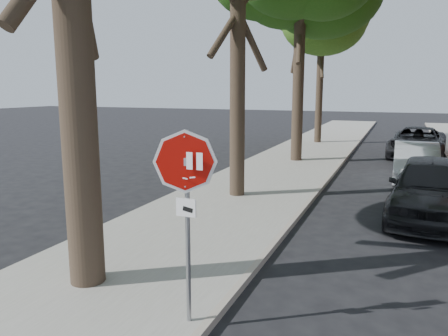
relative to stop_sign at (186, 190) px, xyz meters
The scene contains 7 objects.
sidewalk_left 12.31m from the stop_sign, 98.51° to the left, with size 4.00×55.00×0.12m, color gray.
curb_left 12.17m from the stop_sign, 88.81° to the left, with size 0.12×55.00×0.13m, color #9E9384.
stop_sign is the anchor object (origin of this frame).
tree_far 21.88m from the stop_sign, 95.46° to the left, with size 5.29×4.91×9.33m.
car_a 7.70m from the stop_sign, 64.32° to the left, with size 1.87×4.65×1.58m, color black.
car_b 12.03m from the stop_sign, 75.07° to the left, with size 1.44×4.14×1.37m, color #B4B9BD.
car_d 17.97m from the stop_sign, 79.39° to the left, with size 2.38×5.16×1.43m, color black.
Camera 1 is at (1.79, -4.90, 3.23)m, focal length 35.00 mm.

